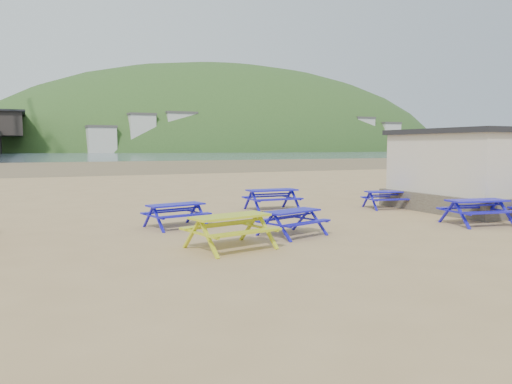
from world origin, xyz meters
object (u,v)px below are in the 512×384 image
picnic_table_blue_a (176,216)px  amenity_block (496,169)px  picnic_table_blue_b (272,200)px  picnic_table_yellow (230,232)px

picnic_table_blue_a → amenity_block: size_ratio=0.27×
picnic_table_blue_a → amenity_block: bearing=-14.5°
picnic_table_blue_b → picnic_table_yellow: picnic_table_yellow is taller
picnic_table_blue_a → amenity_block: 13.21m
picnic_table_blue_a → picnic_table_yellow: 3.68m
picnic_table_blue_a → picnic_table_yellow: bearing=-96.8°
picnic_table_yellow → amenity_block: size_ratio=0.30×
amenity_block → picnic_table_blue_a: bearing=177.3°
picnic_table_blue_b → picnic_table_yellow: size_ratio=0.89×
picnic_table_blue_a → picnic_table_blue_b: picnic_table_blue_b is taller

